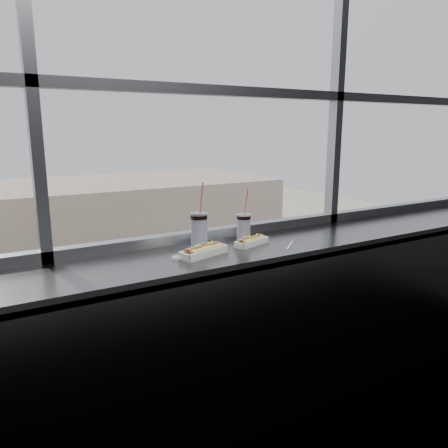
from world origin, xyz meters
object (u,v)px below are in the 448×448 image
pedestrian_d (129,285)px  car_near_d (171,367)px  hotdog_tray_left (204,251)px  soda_cup_right (244,227)px  wrapper (181,257)px  car_far_c (196,297)px  tree_right (153,261)px  car_near_c (42,404)px  loose_straw (290,245)px  hotdog_tray_right (252,241)px  tree_center (13,282)px  car_far_b (26,330)px  car_near_e (287,334)px  soda_cup_left (199,228)px

pedestrian_d → car_near_d: bearing=-8.9°
hotdog_tray_left → soda_cup_right: size_ratio=0.91×
wrapper → car_near_d: bearing=67.4°
car_far_c → tree_right: bearing=29.7°
hotdog_tray_left → pedestrian_d: (8.59, 28.65, -10.96)m
car_near_c → tree_right: size_ratio=1.62×
car_near_d → loose_straw: bearing=154.7°
soda_cup_right → car_near_c: (0.29, 16.19, -10.98)m
hotdog_tray_right → tree_center: (0.44, 28.27, -9.13)m
loose_straw → car_near_d: bearing=28.1°
wrapper → car_near_d: 20.80m
wrapper → tree_center: 29.77m
hotdog_tray_left → car_far_c: size_ratio=0.05×
car_far_b → car_near_d: bearing=-139.0°
wrapper → pedestrian_d: wrapper is taller
loose_straw → car_near_e: bearing=9.2°
car_far_b → car_near_e: 15.32m
loose_straw → car_far_b: size_ratio=0.03×
car_near_e → tree_right: bearing=8.5°
soda_cup_left → car_near_e: 24.07m
hotdog_tray_left → wrapper: (-0.13, 0.01, -0.02)m
loose_straw → car_far_b: (0.40, 24.40, -10.91)m
pedestrian_d → tree_center: size_ratio=0.51×
car_near_c → pedestrian_d: car_near_c is taller
hotdog_tray_left → pedestrian_d: 31.85m
car_far_b → car_near_c: 8.01m
loose_straw → tree_right: size_ratio=0.05×
soda_cup_left → car_near_e: (13.93, 16.15, -11.15)m
car_far_c → soda_cup_left: bearing=161.2°
soda_cup_right → tree_right: bearing=70.2°
hotdog_tray_right → car_near_d: bearing=51.2°
soda_cup_left → car_far_b: bearing=87.9°
soda_cup_left → soda_cup_right: soda_cup_left is taller
car_near_d → car_near_e: bearing=-94.8°
hotdog_tray_left → tree_right: 31.58m
car_near_c → tree_right: (9.84, 12.00, 1.70)m
soda_cup_right → car_far_c: 29.14m
car_far_b → tree_right: tree_right is taller
car_near_e → pedestrian_d: bearing=15.8°
car_near_d → car_near_c: (-6.04, 0.00, 0.07)m
soda_cup_left → car_far_c: bearing=63.5°
hotdog_tray_right → tree_right: (10.12, 28.27, -9.21)m
car_near_d → tree_center: 13.49m
pedestrian_d → tree_center: 8.02m
soda_cup_left → car_near_c: size_ratio=0.06×
wrapper → car_near_c: size_ratio=0.01×
car_far_b → pedestrian_d: car_far_b is taller
hotdog_tray_right → car_far_b: hotdog_tray_right is taller
car_near_d → soda_cup_right: bearing=153.8°
car_near_e → pedestrian_d: (-5.40, 12.32, 0.10)m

